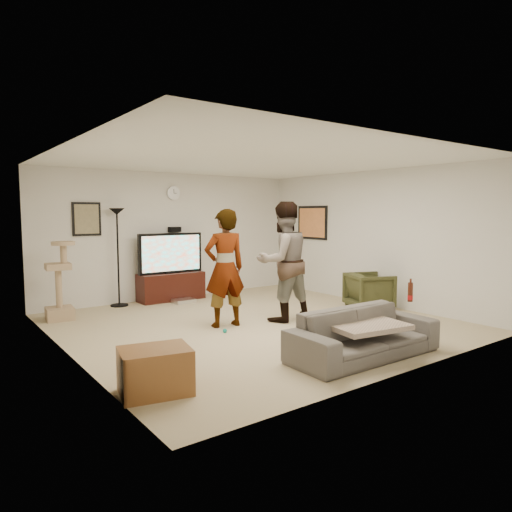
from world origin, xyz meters
TOP-DOWN VIEW (x-y plane):
  - floor at (0.00, 0.00)m, footprint 5.50×5.50m
  - ceiling at (0.00, 0.00)m, footprint 5.50×5.50m
  - wall_back at (0.00, 2.75)m, footprint 5.50×0.04m
  - wall_front at (0.00, -2.75)m, footprint 5.50×0.04m
  - wall_left at (-2.75, 0.00)m, footprint 0.04×5.50m
  - wall_right at (2.75, 0.00)m, footprint 0.04×5.50m
  - wall_clock at (0.00, 2.72)m, footprint 0.26×0.04m
  - wall_speaker at (0.00, 2.69)m, footprint 0.25×0.10m
  - picture_back at (-1.70, 2.73)m, footprint 0.42×0.03m
  - picture_right at (2.73, 1.60)m, footprint 0.03×0.78m
  - tv_stand at (-0.19, 2.50)m, footprint 1.29×0.45m
  - console_box at (-0.12, 2.11)m, footprint 0.40×0.30m
  - tv at (-0.19, 2.50)m, footprint 1.32×0.08m
  - tv_screen at (-0.19, 2.46)m, footprint 1.21×0.01m
  - floor_lamp at (-1.22, 2.55)m, footprint 0.32×0.32m
  - cat_tree at (-2.37, 2.05)m, footprint 0.44×0.44m
  - person_left at (-0.46, 0.11)m, footprint 0.70×0.51m
  - person_right at (0.48, -0.12)m, footprint 0.99×0.82m
  - sofa at (0.05, -2.13)m, footprint 1.95×0.80m
  - throw_blanket at (0.07, -2.13)m, footprint 1.00×0.83m
  - beer_bottle at (0.94, -2.13)m, footprint 0.06×0.06m
  - armchair at (2.27, -0.37)m, footprint 0.92×0.91m
  - side_table at (-2.40, -1.68)m, footprint 0.74×0.62m
  - toy_ball at (-0.68, -0.22)m, footprint 0.06×0.06m

SIDE VIEW (x-z plane):
  - floor at x=0.00m, z-range -0.02..0.00m
  - toy_ball at x=-0.68m, z-range 0.00..0.06m
  - console_box at x=-0.12m, z-range 0.00..0.07m
  - side_table at x=-2.40m, z-range 0.00..0.43m
  - tv_stand at x=-0.19m, z-range 0.00..0.54m
  - sofa at x=0.05m, z-range 0.00..0.57m
  - armchair at x=2.27m, z-range 0.00..0.65m
  - throw_blanket at x=0.07m, z-range 0.35..0.41m
  - cat_tree at x=-2.37m, z-range 0.00..1.27m
  - beer_bottle at x=0.94m, z-range 0.57..0.82m
  - person_left at x=-0.46m, z-range 0.00..1.77m
  - floor_lamp at x=-1.22m, z-range 0.00..1.79m
  - tv at x=-0.19m, z-range 0.54..1.32m
  - tv_screen at x=-0.19m, z-range 0.58..1.27m
  - person_right at x=0.48m, z-range 0.00..1.89m
  - wall_back at x=0.00m, z-range 0.00..2.50m
  - wall_front at x=0.00m, z-range 0.00..2.50m
  - wall_left at x=-2.75m, z-range 0.00..2.50m
  - wall_right at x=2.75m, z-range 0.00..2.50m
  - wall_speaker at x=0.00m, z-range 1.33..1.43m
  - picture_right at x=2.73m, z-range 1.19..1.81m
  - picture_back at x=-1.70m, z-range 1.34..1.86m
  - wall_clock at x=0.00m, z-range 1.97..2.23m
  - ceiling at x=0.00m, z-range 2.50..2.52m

